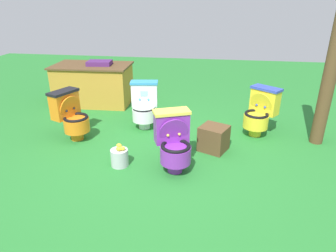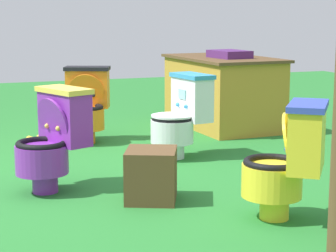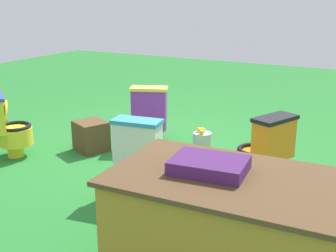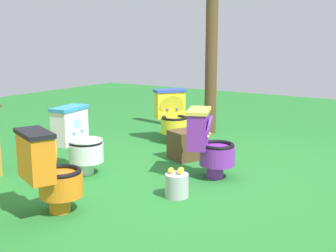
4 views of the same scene
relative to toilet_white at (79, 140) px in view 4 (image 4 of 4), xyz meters
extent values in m
plane|color=#26752D|center=(0.42, -1.05, -0.37)|extent=(14.00, 14.00, 0.00)
cylinder|color=white|center=(0.01, -0.07, -0.30)|extent=(0.20, 0.20, 0.14)
cylinder|color=white|center=(0.01, -0.09, -0.13)|extent=(0.42, 0.42, 0.20)
torus|color=black|center=(0.01, -0.09, -0.02)|extent=(0.40, 0.40, 0.04)
cylinder|color=#338CBF|center=(0.01, -0.09, -0.07)|extent=(0.27, 0.27, 0.01)
cube|color=white|center=(-0.02, 0.11, 0.14)|extent=(0.43, 0.25, 0.37)
cube|color=#338CBF|center=(-0.02, 0.11, 0.34)|extent=(0.46, 0.28, 0.04)
cube|color=#8CE0E5|center=(0.00, 0.01, 0.19)|extent=(0.11, 0.02, 0.08)
cylinder|color=white|center=(0.01, -0.09, 0.00)|extent=(0.41, 0.41, 0.02)
sphere|color=#338CBF|center=(0.07, 0.01, 0.09)|extent=(0.04, 0.04, 0.04)
sphere|color=#338CBF|center=(-0.07, -0.01, 0.09)|extent=(0.04, 0.04, 0.04)
cylinder|color=purple|center=(0.67, -1.30, -0.30)|extent=(0.24, 0.24, 0.14)
cylinder|color=purple|center=(0.68, -1.32, -0.13)|extent=(0.48, 0.48, 0.20)
torus|color=black|center=(0.68, -1.32, -0.02)|extent=(0.46, 0.46, 0.04)
cylinder|color=#EACC4C|center=(0.68, -1.32, -0.07)|extent=(0.31, 0.31, 0.01)
cube|color=purple|center=(0.60, -1.13, 0.14)|extent=(0.45, 0.33, 0.37)
cube|color=#EACC4C|center=(0.60, -1.13, 0.34)|extent=(0.48, 0.36, 0.04)
cube|color=#8CE0E5|center=(0.64, -1.23, 0.19)|extent=(0.10, 0.05, 0.08)
cylinder|color=purple|center=(0.64, -1.23, 0.12)|extent=(0.36, 0.22, 0.35)
sphere|color=#EACC4C|center=(0.71, -1.20, 0.09)|extent=(0.04, 0.04, 0.04)
sphere|color=#EACC4C|center=(0.58, -1.26, 0.09)|extent=(0.04, 0.04, 0.04)
cylinder|color=yellow|center=(1.75, -0.09, -0.30)|extent=(0.25, 0.25, 0.14)
cylinder|color=yellow|center=(1.74, -0.10, -0.13)|extent=(0.52, 0.52, 0.20)
torus|color=black|center=(1.74, -0.10, -0.02)|extent=(0.50, 0.50, 0.04)
cylinder|color=#3347B2|center=(1.74, -0.10, -0.07)|extent=(0.34, 0.34, 0.01)
cube|color=yellow|center=(1.86, 0.06, 0.14)|extent=(0.44, 0.40, 0.37)
cube|color=#3347B2|center=(1.86, 0.06, 0.34)|extent=(0.47, 0.43, 0.04)
cube|color=#8CE0E5|center=(1.80, -0.02, 0.19)|extent=(0.09, 0.07, 0.08)
cylinder|color=yellow|center=(1.80, -0.02, 0.12)|extent=(0.33, 0.29, 0.35)
sphere|color=#3347B2|center=(1.85, -0.07, 0.09)|extent=(0.04, 0.04, 0.04)
sphere|color=#3347B2|center=(1.74, 0.02, 0.09)|extent=(0.04, 0.04, 0.04)
cylinder|color=orange|center=(-0.89, -0.64, -0.30)|extent=(0.23, 0.23, 0.14)
cylinder|color=orange|center=(-0.87, -0.64, -0.13)|extent=(0.48, 0.48, 0.20)
torus|color=black|center=(-0.87, -0.64, -0.02)|extent=(0.46, 0.46, 0.04)
cylinder|color=black|center=(-0.87, -0.64, -0.07)|extent=(0.31, 0.31, 0.01)
cube|color=orange|center=(-1.05, -0.57, 0.14)|extent=(0.33, 0.45, 0.37)
cube|color=black|center=(-1.05, -0.57, 0.34)|extent=(0.36, 0.48, 0.04)
cube|color=#8CE0E5|center=(-0.96, -0.61, 0.19)|extent=(0.05, 0.10, 0.08)
cylinder|color=orange|center=(-0.96, -0.61, 0.12)|extent=(0.22, 0.36, 0.35)
sphere|color=black|center=(-0.93, -0.54, 0.09)|extent=(0.04, 0.04, 0.04)
sphere|color=black|center=(-0.98, -0.67, 0.09)|extent=(0.04, 0.04, 0.04)
cylinder|color=brown|center=(2.61, -0.19, 0.74)|extent=(0.18, 0.18, 2.23)
cube|color=brown|center=(1.13, -0.67, -0.19)|extent=(0.46, 0.44, 0.35)
cylinder|color=#B7B7BF|center=(-0.03, -1.27, -0.26)|extent=(0.22, 0.22, 0.22)
ellipsoid|color=yellow|center=(-0.05, -1.21, -0.12)|extent=(0.07, 0.05, 0.05)
ellipsoid|color=yellow|center=(0.02, -1.28, -0.12)|extent=(0.07, 0.05, 0.05)
ellipsoid|color=yellow|center=(-0.02, -1.30, -0.12)|extent=(0.07, 0.05, 0.05)
camera|label=1|loc=(1.07, -4.43, 1.60)|focal=32.08mm
camera|label=2|loc=(5.01, -2.01, 0.88)|focal=67.76mm
camera|label=3|loc=(-2.04, 3.26, 1.43)|focal=47.45mm
camera|label=4|loc=(-3.37, -3.39, 1.11)|focal=47.91mm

